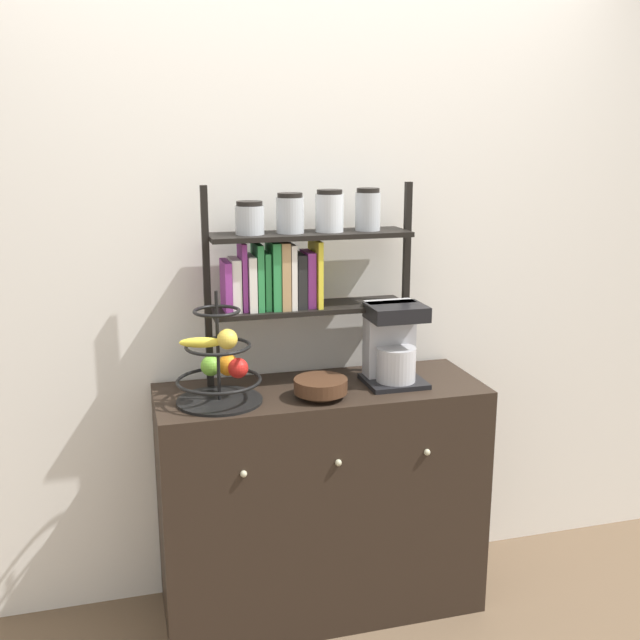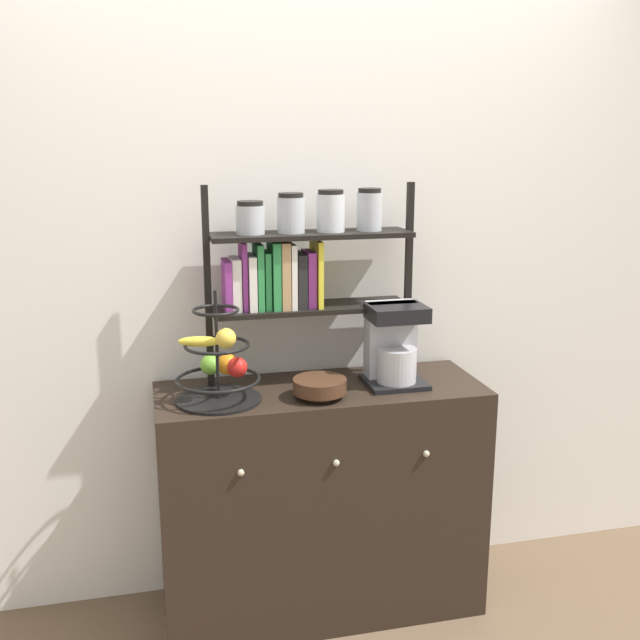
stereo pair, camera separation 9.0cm
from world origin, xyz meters
name	(u,v)px [view 1 (the left image)]	position (x,y,z in m)	size (l,w,h in m)	color
ground_plane	(337,638)	(0.00, 0.00, 0.00)	(12.00, 12.00, 0.00)	brown
wall_back	(303,270)	(0.00, 0.49, 1.30)	(7.00, 0.05, 2.60)	silver
sideboard	(321,499)	(0.00, 0.22, 0.45)	(1.21, 0.46, 0.90)	black
coffee_maker	(393,344)	(0.28, 0.22, 1.05)	(0.22, 0.21, 0.31)	black
fruit_stand	(220,367)	(-0.37, 0.18, 1.03)	(0.30, 0.30, 0.40)	black
wooden_bowl	(321,387)	(-0.03, 0.12, 0.94)	(0.19, 0.19, 0.07)	#422819
shelf_hutch	(294,260)	(-0.07, 0.33, 1.37)	(0.79, 0.20, 0.74)	black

